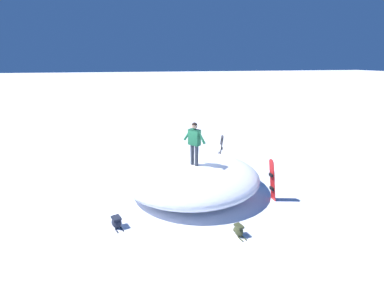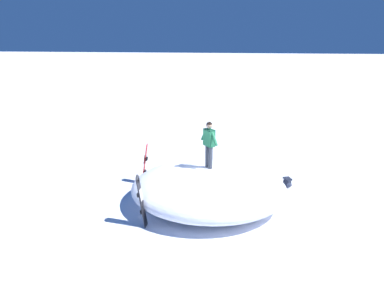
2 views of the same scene
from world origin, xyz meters
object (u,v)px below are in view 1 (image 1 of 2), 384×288
snowboard_primary_upright (220,152)px  backpack_far (238,230)px  snowboard_secondary_upright (272,179)px  snowboarder_standing (194,140)px  backpack_near (116,222)px

snowboard_primary_upright → backpack_far: (1.15, 5.10, -0.67)m
snowboard_primary_upright → snowboard_secondary_upright: snowboard_primary_upright is taller
snowboard_secondary_upright → backpack_far: snowboard_secondary_upright is taller
snowboarder_standing → snowboard_primary_upright: (-1.77, -2.23, -1.29)m
backpack_near → backpack_far: 3.69m
snowboarder_standing → backpack_near: bearing=29.6°
snowboard_secondary_upright → backpack_near: snowboard_secondary_upright is taller
snowboard_primary_upright → backpack_near: 6.04m
snowboarder_standing → snowboard_secondary_upright: snowboarder_standing is taller
snowboard_primary_upright → backpack_near: (4.61, 3.84, -0.67)m
snowboard_primary_upright → snowboard_secondary_upright: (-0.81, 3.37, -0.01)m
backpack_near → snowboarder_standing: bearing=-150.4°
snowboard_secondary_upright → backpack_near: size_ratio=2.73×
snowboard_primary_upright → backpack_near: bearing=39.8°
snowboard_secondary_upright → snowboard_primary_upright: bearing=-76.5°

